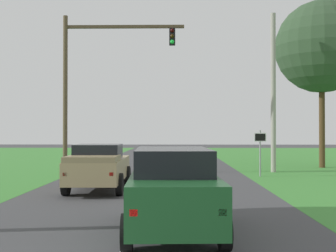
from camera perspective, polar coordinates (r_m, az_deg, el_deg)
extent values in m
plane|color=#424244|center=(15.80, -2.64, -8.99)|extent=(120.00, 120.00, 0.00)
cube|color=#194C23|center=(10.04, 0.64, -8.93)|extent=(2.07, 4.72, 0.97)
cube|color=black|center=(10.19, 0.59, -4.48)|extent=(1.76, 2.95, 0.56)
cube|color=red|center=(7.78, -4.43, -11.01)|extent=(0.14, 0.07, 0.12)
cube|color=red|center=(7.85, 6.99, -10.90)|extent=(0.14, 0.07, 0.12)
cylinder|color=black|center=(11.54, -4.35, -10.28)|extent=(0.26, 0.73, 0.72)
cylinder|color=black|center=(11.61, 5.03, -10.23)|extent=(0.26, 0.73, 0.72)
cylinder|color=black|center=(8.73, -5.28, -13.44)|extent=(0.26, 0.73, 0.72)
cylinder|color=black|center=(8.81, 7.25, -13.32)|extent=(0.26, 0.73, 0.72)
cube|color=tan|center=(17.62, -8.78, -5.48)|extent=(1.99, 5.01, 0.81)
cube|color=black|center=(17.33, -8.90, -3.27)|extent=(1.71, 1.92, 0.57)
cube|color=#8F7D56|center=(16.06, -9.61, -4.13)|extent=(1.84, 1.92, 0.20)
cube|color=red|center=(15.36, -13.08, -6.03)|extent=(0.14, 0.06, 0.12)
cube|color=red|center=(15.08, -7.25, -6.14)|extent=(0.14, 0.06, 0.12)
cylinder|color=black|center=(19.33, -10.89, -6.26)|extent=(0.24, 0.80, 0.80)
cylinder|color=black|center=(19.07, -5.23, -6.35)|extent=(0.24, 0.80, 0.80)
cylinder|color=black|center=(16.33, -12.95, -7.29)|extent=(0.24, 0.80, 0.80)
cylinder|color=black|center=(16.02, -6.23, -7.43)|extent=(0.24, 0.80, 0.80)
cylinder|color=brown|center=(24.54, -13.03, 3.93)|extent=(0.24, 0.24, 8.49)
cube|color=#4C3D2B|center=(24.54, -5.57, 12.55)|extent=(6.39, 0.16, 0.16)
cube|color=black|center=(24.27, 0.55, 11.36)|extent=(0.32, 0.28, 0.90)
sphere|color=black|center=(24.19, 0.55, 12.13)|extent=(0.22, 0.22, 0.22)
sphere|color=black|center=(24.12, 0.55, 11.44)|extent=(0.22, 0.22, 0.22)
sphere|color=#1ED83F|center=(24.06, 0.55, 10.74)|extent=(0.22, 0.22, 0.22)
cylinder|color=gray|center=(22.89, 11.72, -3.46)|extent=(0.08, 0.08, 2.33)
cube|color=white|center=(22.84, 11.73, -1.42)|extent=(0.60, 0.03, 0.44)
cube|color=black|center=(22.82, 11.74, -1.42)|extent=(0.52, 0.01, 0.36)
cylinder|color=#4C351E|center=(29.55, 19.13, 0.21)|extent=(0.36, 0.36, 5.43)
sphere|color=#314A2F|center=(30.02, 19.09, 9.58)|extent=(5.80, 5.80, 5.80)
cylinder|color=#9E998E|center=(25.58, 13.33, 4.20)|extent=(0.28, 0.28, 8.90)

